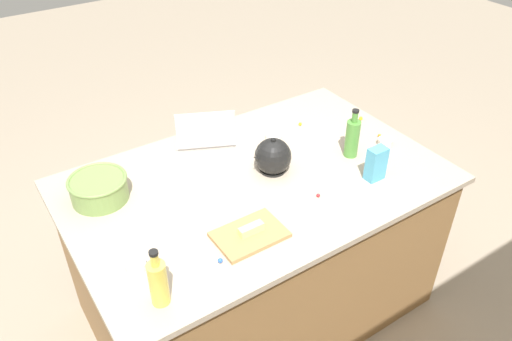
{
  "coord_description": "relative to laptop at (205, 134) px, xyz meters",
  "views": [
    {
      "loc": [
        1.07,
        1.62,
        2.35
      ],
      "look_at": [
        0.0,
        0.0,
        0.95
      ],
      "focal_mm": 35.45,
      "sensor_mm": 36.0,
      "label": 1
    }
  ],
  "objects": [
    {
      "name": "candy_bag",
      "position": [
        -0.52,
        0.73,
        0.04
      ],
      "size": [
        0.09,
        0.06,
        0.17
      ],
      "primitive_type": "cube",
      "color": "#4CA5CC",
      "rests_on": "island_counter"
    },
    {
      "name": "candy_7",
      "position": [
        -0.8,
        0.47,
        -0.04
      ],
      "size": [
        0.02,
        0.02,
        0.02
      ],
      "primitive_type": "sphere",
      "color": "orange",
      "rests_on": "island_counter"
    },
    {
      "name": "ramekin_wide",
      "position": [
        -0.77,
        0.55,
        -0.03
      ],
      "size": [
        0.08,
        0.08,
        0.04
      ],
      "primitive_type": "cylinder",
      "color": "beige",
      "rests_on": "island_counter"
    },
    {
      "name": "mixing_bowl_large",
      "position": [
        0.63,
        0.16,
        0.01
      ],
      "size": [
        0.26,
        0.26,
        0.12
      ],
      "color": "#72934C",
      "rests_on": "island_counter"
    },
    {
      "name": "candy_0",
      "position": [
        -0.2,
        0.69,
        -0.04
      ],
      "size": [
        0.02,
        0.02,
        0.02
      ],
      "primitive_type": "sphere",
      "color": "red",
      "rests_on": "island_counter"
    },
    {
      "name": "candy_2",
      "position": [
        0.62,
        0.04,
        -0.04
      ],
      "size": [
        0.02,
        0.02,
        0.02
      ],
      "primitive_type": "sphere",
      "color": "#CC3399",
      "rests_on": "island_counter"
    },
    {
      "name": "ground_plane",
      "position": [
        -0.04,
        0.42,
        -0.95
      ],
      "size": [
        12.0,
        12.0,
        0.0
      ],
      "primitive_type": "plane",
      "color": "gray"
    },
    {
      "name": "candy_6",
      "position": [
        0.72,
        0.1,
        -0.04
      ],
      "size": [
        0.02,
        0.02,
        0.02
      ],
      "primitive_type": "sphere",
      "color": "blue",
      "rests_on": "island_counter"
    },
    {
      "name": "ramekin_small",
      "position": [
        -0.31,
        0.18,
        -0.03
      ],
      "size": [
        0.08,
        0.08,
        0.04
      ],
      "primitive_type": "cylinder",
      "color": "white",
      "rests_on": "island_counter"
    },
    {
      "name": "cutting_board",
      "position": [
        0.2,
        0.74,
        -0.04
      ],
      "size": [
        0.29,
        0.2,
        0.02
      ],
      "primitive_type": "cube",
      "color": "#AD7F4C",
      "rests_on": "island_counter"
    },
    {
      "name": "bottle_olive",
      "position": [
        -0.56,
        0.52,
        0.06
      ],
      "size": [
        0.07,
        0.07,
        0.26
      ],
      "color": "#4C8C38",
      "rests_on": "island_counter"
    },
    {
      "name": "candy_3",
      "position": [
        0.67,
        0.68,
        -0.04
      ],
      "size": [
        0.02,
        0.02,
        0.02
      ],
      "primitive_type": "sphere",
      "color": "yellow",
      "rests_on": "island_counter"
    },
    {
      "name": "kettle",
      "position": [
        -0.15,
        0.41,
        0.03
      ],
      "size": [
        0.21,
        0.18,
        0.2
      ],
      "color": "black",
      "rests_on": "island_counter"
    },
    {
      "name": "island_counter",
      "position": [
        -0.04,
        0.42,
        -0.5
      ],
      "size": [
        1.79,
        1.14,
        0.9
      ],
      "color": "olive",
      "rests_on": "ground"
    },
    {
      "name": "butter_stick_left",
      "position": [
        0.19,
        0.74,
        -0.01
      ],
      "size": [
        0.11,
        0.04,
        0.04
      ],
      "primitive_type": "cube",
      "rotation": [
        0.0,
        0.0,
        -0.0
      ],
      "color": "#F4E58C",
      "rests_on": "cutting_board"
    },
    {
      "name": "laptop",
      "position": [
        0.0,
        0.0,
        0.0
      ],
      "size": [
        0.37,
        0.34,
        0.22
      ],
      "color": "#B7B7BC",
      "rests_on": "island_counter"
    },
    {
      "name": "candy_5",
      "position": [
        0.38,
        0.8,
        -0.04
      ],
      "size": [
        0.02,
        0.02,
        0.02
      ],
      "primitive_type": "sphere",
      "color": "blue",
      "rests_on": "island_counter"
    },
    {
      "name": "ramekin_medium",
      "position": [
        0.66,
        0.66,
        -0.03
      ],
      "size": [
        0.08,
        0.08,
        0.04
      ],
      "primitive_type": "cylinder",
      "color": "white",
      "rests_on": "island_counter"
    },
    {
      "name": "bottle_oil",
      "position": [
        0.65,
        0.85,
        0.05
      ],
      "size": [
        0.07,
        0.07,
        0.25
      ],
      "color": "#DBC64C",
      "rests_on": "island_counter"
    },
    {
      "name": "candy_4",
      "position": [
        -0.52,
        0.14,
        -0.04
      ],
      "size": [
        0.02,
        0.02,
        0.02
      ],
      "primitive_type": "sphere",
      "color": "yellow",
      "rests_on": "island_counter"
    },
    {
      "name": "candy_1",
      "position": [
        -0.85,
        0.28,
        -0.04
      ],
      "size": [
        0.02,
        0.02,
        0.02
      ],
      "primitive_type": "sphere",
      "color": "yellow",
      "rests_on": "island_counter"
    }
  ]
}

